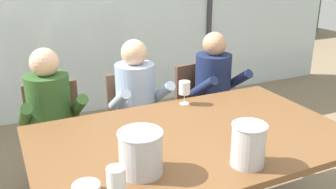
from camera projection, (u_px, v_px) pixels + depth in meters
ground at (137, 167)px, 3.39m from camera, size 14.00×14.00×0.00m
window_glass_panel at (86, 3)px, 4.22m from camera, size 7.11×0.03×2.60m
hillside_vineyard at (42, 10)px, 7.76m from camera, size 13.11×2.40×1.53m
dining_table at (192, 146)px, 2.31m from camera, size 1.91×1.18×0.76m
chair_near_curtain at (55, 130)px, 2.97m from camera, size 0.47×0.47×0.86m
chair_left_of_center at (135, 116)px, 3.24m from camera, size 0.44×0.44×0.86m
chair_center at (201, 103)px, 3.52m from camera, size 0.49×0.49×0.86m
person_olive_shirt at (52, 118)px, 2.77m from camera, size 0.48×0.62×1.18m
person_pale_blue_shirt at (139, 103)px, 3.04m from camera, size 0.48×0.63×1.18m
person_navy_polo at (218, 90)px, 3.34m from camera, size 0.49×0.63×1.18m
ice_bucket_primary at (248, 144)px, 1.93m from camera, size 0.19×0.19×0.23m
ice_bucket_secondary at (141, 152)px, 1.85m from camera, size 0.23×0.23×0.23m
tasting_bowl at (86, 189)px, 1.71m from camera, size 0.13×0.13×0.05m
wine_glass_by_left_taster at (116, 178)px, 1.62m from camera, size 0.08×0.08×0.17m
wine_glass_near_bucket at (184, 89)px, 2.74m from camera, size 0.08×0.08×0.17m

